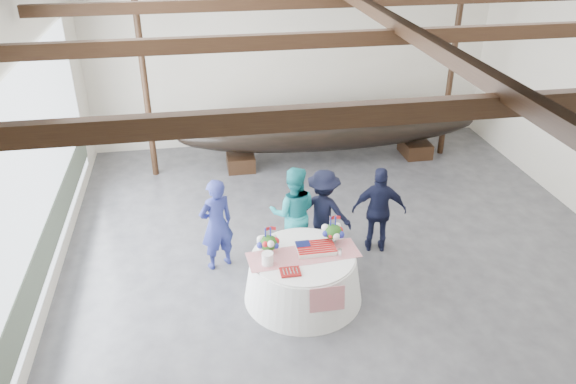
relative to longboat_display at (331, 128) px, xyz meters
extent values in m
cube|color=#3D3D42|center=(-0.65, -4.54, -0.87)|extent=(10.00, 12.00, 0.01)
cube|color=silver|center=(-0.65, 1.46, 1.38)|extent=(10.00, 0.02, 4.50)
cube|color=silver|center=(-5.65, -4.54, 1.38)|extent=(0.02, 12.00, 4.50)
cube|color=white|center=(-0.65, -4.54, 3.63)|extent=(10.00, 12.00, 0.01)
cube|color=black|center=(-0.65, -8.04, 3.38)|extent=(9.80, 0.12, 0.18)
cube|color=black|center=(-0.65, -5.54, 3.38)|extent=(9.80, 0.12, 0.18)
cube|color=black|center=(-0.65, -3.04, 3.38)|extent=(9.80, 0.12, 0.18)
cube|color=black|center=(-0.65, -4.54, 3.51)|extent=(0.15, 11.76, 0.15)
cylinder|color=black|center=(-4.15, 0.00, 1.38)|extent=(0.14, 0.14, 4.50)
cylinder|color=black|center=(2.85, 0.00, 1.38)|extent=(0.14, 0.14, 4.50)
cube|color=silver|center=(-5.60, -3.54, 1.13)|extent=(0.02, 7.00, 3.20)
cube|color=#596654|center=(-5.59, -3.54, 0.03)|extent=(0.02, 7.00, 0.60)
cube|color=black|center=(-2.17, 0.00, -0.69)|extent=(0.63, 0.82, 0.36)
cube|color=black|center=(2.17, 0.00, -0.69)|extent=(0.63, 0.82, 0.36)
ellipsoid|color=black|center=(0.00, 0.00, -0.01)|extent=(7.25, 1.45, 1.00)
cube|color=#9E7A4C|center=(0.00, 0.00, 0.26)|extent=(5.80, 0.95, 0.05)
cone|color=white|center=(-1.66, -4.98, -0.48)|extent=(1.89, 1.89, 0.78)
cylinder|color=white|center=(-1.66, -4.98, -0.08)|extent=(1.60, 1.60, 0.04)
cube|color=#B31122|center=(-1.66, -4.98, -0.05)|extent=(1.78, 0.68, 0.01)
cube|color=white|center=(-1.44, -4.90, -0.02)|extent=(0.60, 0.40, 0.07)
cylinder|color=white|center=(-2.24, -5.13, 0.04)|extent=(0.18, 0.18, 0.20)
cylinder|color=white|center=(-2.25, -4.66, 0.03)|extent=(0.18, 0.18, 0.17)
cube|color=maroon|center=(-1.94, -5.40, -0.04)|extent=(0.30, 0.24, 0.03)
cone|color=silver|center=(-1.11, -5.10, 0.00)|extent=(0.09, 0.09, 0.12)
imported|color=navy|center=(-2.94, -3.88, -0.03)|extent=(0.72, 0.62, 1.68)
imported|color=teal|center=(-1.59, -3.77, 0.00)|extent=(0.93, 0.78, 1.73)
imported|color=black|center=(-1.04, -3.69, -0.07)|extent=(1.18, 1.00, 1.59)
imported|color=black|center=(-0.07, -3.86, -0.05)|extent=(1.02, 0.61, 1.63)
camera|label=1|loc=(-3.14, -12.04, 4.92)|focal=35.00mm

